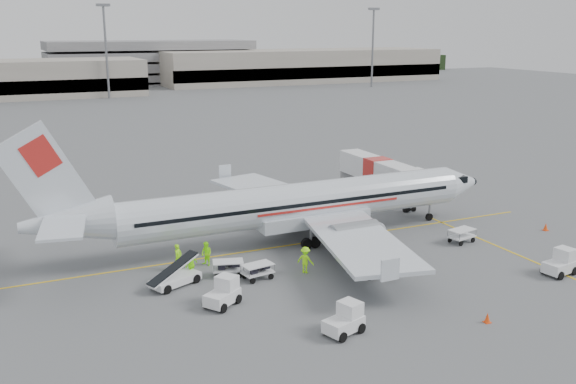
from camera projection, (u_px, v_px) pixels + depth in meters
name	position (u px, v px, depth m)	size (l,w,h in m)	color
ground	(298.00, 244.00, 50.97)	(360.00, 360.00, 0.00)	#56595B
stripe_lead	(298.00, 244.00, 50.97)	(44.00, 0.20, 0.01)	yellow
stripe_cross	(506.00, 250.00, 49.58)	(0.20, 20.00, 0.01)	yellow
terminal_east	(301.00, 66.00, 205.69)	(90.00, 26.00, 10.00)	gray
parking_garage	(150.00, 60.00, 200.24)	(62.00, 24.00, 14.00)	slate
treeline	(62.00, 72.00, 204.35)	(300.00, 3.00, 6.00)	black
mast_center	(106.00, 52.00, 154.19)	(3.20, 1.20, 22.00)	slate
mast_east	(373.00, 48.00, 184.46)	(3.20, 1.20, 22.00)	slate
aircraft	(298.00, 176.00, 50.63)	(38.37, 30.07, 10.58)	silver
jet_bridge	(377.00, 178.00, 64.30)	(2.89, 15.43, 4.05)	white
belt_loader	(175.00, 268.00, 42.40)	(4.54, 1.70, 2.46)	white
tug_fore	(560.00, 262.00, 44.42)	(2.35, 1.35, 1.82)	white
tug_mid	(344.00, 319.00, 35.78)	(2.29, 1.31, 1.77)	white
tug_aft	(222.00, 292.00, 39.40)	(2.31, 1.32, 1.78)	white
cart_loaded_a	(228.00, 268.00, 44.28)	(2.09, 1.24, 1.09)	white
cart_loaded_b	(258.00, 272.00, 43.70)	(2.08, 1.23, 1.09)	white
cart_empty_a	(378.00, 268.00, 44.17)	(2.43, 1.44, 1.27)	white
cart_empty_b	(462.00, 236.00, 51.20)	(2.13, 1.26, 1.11)	white
cone_nose	(546.00, 227.00, 54.29)	(0.42, 0.42, 0.68)	#FD460F
cone_port	(268.00, 183.00, 69.88)	(0.36, 0.36, 0.59)	#FD460F
cone_stbd	(487.00, 317.00, 37.28)	(0.39, 0.39, 0.63)	#FD460F
crew_a	(178.00, 257.00, 45.31)	(0.69, 0.45, 1.89)	#82E00E
crew_b	(206.00, 254.00, 46.17)	(0.85, 0.67, 1.76)	#82E00E
crew_c	(305.00, 260.00, 44.75)	(1.22, 0.70, 1.90)	#82E00E
crew_d	(191.00, 265.00, 43.84)	(1.11, 0.46, 1.89)	#82E00E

